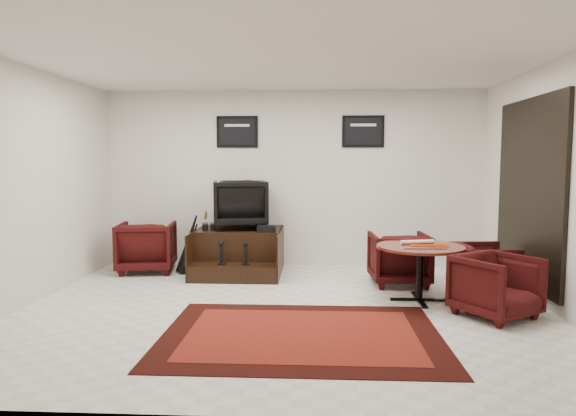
% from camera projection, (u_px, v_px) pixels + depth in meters
% --- Properties ---
extents(ground, '(6.00, 6.00, 0.00)m').
position_uv_depth(ground, '(284.00, 309.00, 5.87)').
color(ground, silver).
rests_on(ground, ground).
extents(room_shell, '(6.02, 5.02, 2.81)m').
position_uv_depth(room_shell, '(321.00, 152.00, 5.80)').
color(room_shell, silver).
rests_on(room_shell, ground).
extents(area_rug, '(2.70, 2.02, 0.01)m').
position_uv_depth(area_rug, '(301.00, 334.00, 4.98)').
color(area_rug, black).
rests_on(area_rug, ground).
extents(shine_podium, '(1.28, 1.32, 0.66)m').
position_uv_depth(shine_podium, '(239.00, 253.00, 7.76)').
color(shine_podium, black).
rests_on(shine_podium, ground).
extents(shine_chair, '(0.92, 0.88, 0.82)m').
position_uv_depth(shine_chair, '(240.00, 201.00, 7.83)').
color(shine_chair, black).
rests_on(shine_chair, shine_podium).
extents(shoes_pair, '(0.26, 0.29, 0.09)m').
position_uv_depth(shoes_pair, '(209.00, 226.00, 7.72)').
color(shoes_pair, black).
rests_on(shoes_pair, shine_podium).
extents(polish_kit, '(0.27, 0.19, 0.09)m').
position_uv_depth(polish_kit, '(267.00, 229.00, 7.45)').
color(polish_kit, black).
rests_on(polish_kit, shine_podium).
extents(umbrella_black, '(0.29, 0.11, 0.79)m').
position_uv_depth(umbrella_black, '(189.00, 248.00, 7.62)').
color(umbrella_black, black).
rests_on(umbrella_black, ground).
extents(umbrella_hooked, '(0.34, 0.13, 0.91)m').
position_uv_depth(umbrella_hooked, '(188.00, 243.00, 7.71)').
color(umbrella_hooked, black).
rests_on(umbrella_hooked, ground).
extents(armchair_side, '(0.92, 0.87, 0.84)m').
position_uv_depth(armchair_side, '(147.00, 244.00, 7.82)').
color(armchair_side, black).
rests_on(armchair_side, ground).
extents(meeting_table, '(1.03, 1.03, 0.68)m').
position_uv_depth(meeting_table, '(420.00, 253.00, 6.15)').
color(meeting_table, '#4C130A').
rests_on(meeting_table, ground).
extents(table_chair_back, '(0.80, 0.75, 0.78)m').
position_uv_depth(table_chair_back, '(399.00, 256.00, 7.01)').
color(table_chair_back, black).
rests_on(table_chair_back, ground).
extents(table_chair_window, '(0.71, 0.75, 0.72)m').
position_uv_depth(table_chair_window, '(484.00, 266.00, 6.47)').
color(table_chair_window, black).
rests_on(table_chair_window, ground).
extents(table_chair_corner, '(0.99, 0.98, 0.75)m').
position_uv_depth(table_chair_corner, '(496.00, 283.00, 5.52)').
color(table_chair_corner, black).
rests_on(table_chair_corner, ground).
extents(paper_roll, '(0.42, 0.14, 0.05)m').
position_uv_depth(paper_roll, '(417.00, 242.00, 6.26)').
color(paper_roll, white).
rests_on(paper_roll, meeting_table).
extents(table_clutter, '(0.57, 0.33, 0.01)m').
position_uv_depth(table_clutter, '(428.00, 246.00, 6.05)').
color(table_clutter, '#EB530D').
rests_on(table_clutter, meeting_table).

